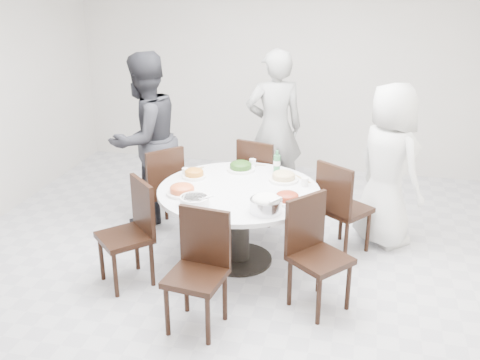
% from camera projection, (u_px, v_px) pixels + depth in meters
% --- Properties ---
extents(floor, '(6.00, 6.00, 0.01)m').
position_uv_depth(floor, '(248.00, 274.00, 5.21)').
color(floor, silver).
rests_on(floor, ground).
extents(wall_back, '(6.00, 0.01, 2.80)m').
position_uv_depth(wall_back, '(296.00, 67.00, 7.42)').
color(wall_back, beige).
rests_on(wall_back, ground).
extents(wall_front, '(6.00, 0.01, 2.80)m').
position_uv_depth(wall_front, '(71.00, 360.00, 1.97)').
color(wall_front, beige).
rests_on(wall_front, ground).
extents(dining_table, '(1.50, 1.50, 0.75)m').
position_uv_depth(dining_table, '(239.00, 226.00, 5.30)').
color(dining_table, white).
rests_on(dining_table, floor).
extents(chair_ne, '(0.59, 0.59, 0.95)m').
position_uv_depth(chair_ne, '(345.00, 207.00, 5.46)').
color(chair_ne, black).
rests_on(chair_ne, floor).
extents(chair_n, '(0.51, 0.51, 0.95)m').
position_uv_depth(chair_n, '(262.00, 179.00, 6.17)').
color(chair_n, black).
rests_on(chair_n, floor).
extents(chair_nw, '(0.59, 0.59, 0.95)m').
position_uv_depth(chair_nw, '(158.00, 188.00, 5.92)').
color(chair_nw, black).
rests_on(chair_nw, floor).
extents(chair_sw, '(0.59, 0.59, 0.95)m').
position_uv_depth(chair_sw, '(124.00, 235.00, 4.90)').
color(chair_sw, black).
rests_on(chair_sw, floor).
extents(chair_s, '(0.47, 0.47, 0.95)m').
position_uv_depth(chair_s, '(196.00, 275.00, 4.28)').
color(chair_s, black).
rests_on(chair_s, floor).
extents(chair_se, '(0.59, 0.59, 0.95)m').
position_uv_depth(chair_se, '(320.00, 257.00, 4.54)').
color(chair_se, black).
rests_on(chair_se, floor).
extents(diner_right, '(0.93, 0.95, 1.65)m').
position_uv_depth(diner_right, '(389.00, 166.00, 5.52)').
color(diner_right, silver).
rests_on(diner_right, floor).
extents(diner_middle, '(0.78, 0.66, 1.82)m').
position_uv_depth(diner_middle, '(274.00, 129.00, 6.44)').
color(diner_middle, black).
rests_on(diner_middle, floor).
extents(diner_left, '(1.02, 1.11, 1.85)m').
position_uv_depth(diner_left, '(145.00, 139.00, 6.01)').
color(diner_left, black).
rests_on(diner_left, floor).
extents(dish_greens, '(0.28, 0.28, 0.07)m').
position_uv_depth(dish_greens, '(241.00, 167.00, 5.61)').
color(dish_greens, white).
rests_on(dish_greens, dining_table).
extents(dish_pale, '(0.28, 0.28, 0.08)m').
position_uv_depth(dish_pale, '(284.00, 177.00, 5.34)').
color(dish_pale, white).
rests_on(dish_pale, dining_table).
extents(dish_orange, '(0.23, 0.23, 0.06)m').
position_uv_depth(dish_orange, '(194.00, 174.00, 5.43)').
color(dish_orange, white).
rests_on(dish_orange, dining_table).
extents(dish_redbrown, '(0.26, 0.26, 0.06)m').
position_uv_depth(dish_redbrown, '(287.00, 199.00, 4.87)').
color(dish_redbrown, white).
rests_on(dish_redbrown, dining_table).
extents(dish_tofu, '(0.28, 0.28, 0.07)m').
position_uv_depth(dish_tofu, '(182.00, 190.00, 5.04)').
color(dish_tofu, white).
rests_on(dish_tofu, dining_table).
extents(rice_bowl, '(0.27, 0.27, 0.12)m').
position_uv_depth(rice_bowl, '(266.00, 206.00, 4.67)').
color(rice_bowl, silver).
rests_on(rice_bowl, dining_table).
extents(soup_bowl, '(0.25, 0.25, 0.08)m').
position_uv_depth(soup_bowl, '(195.00, 201.00, 4.81)').
color(soup_bowl, white).
rests_on(soup_bowl, dining_table).
extents(beverage_bottle, '(0.07, 0.07, 0.23)m').
position_uv_depth(beverage_bottle, '(277.00, 161.00, 5.53)').
color(beverage_bottle, '#307845').
rests_on(beverage_bottle, dining_table).
extents(tea_cups, '(0.07, 0.07, 0.08)m').
position_uv_depth(tea_cups, '(255.00, 162.00, 5.73)').
color(tea_cups, white).
rests_on(tea_cups, dining_table).
extents(chopsticks, '(0.24, 0.04, 0.01)m').
position_uv_depth(chopsticks, '(257.00, 165.00, 5.76)').
color(chopsticks, tan).
rests_on(chopsticks, dining_table).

